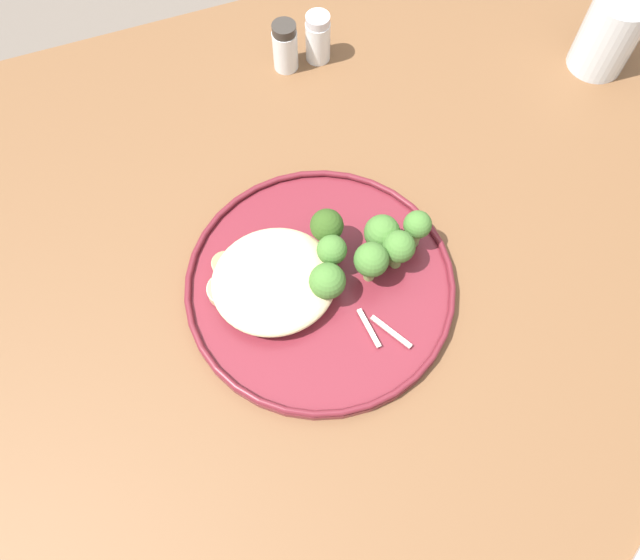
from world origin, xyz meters
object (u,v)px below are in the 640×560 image
(broccoli_floret_right_tilted, at_px, (417,226))
(broccoli_floret_left_leaning, at_px, (327,226))
(water_glass, at_px, (607,37))
(broccoli_floret_near_rim, at_px, (382,233))
(broccoli_floret_split_head, at_px, (399,248))
(seared_scallop_large_seared, at_px, (271,258))
(seared_scallop_tiny_bay, at_px, (225,265))
(pepper_shaker, at_px, (285,47))
(seared_scallop_on_noodles, at_px, (322,259))
(seared_scallop_right_edge, at_px, (224,290))
(broccoli_floret_small_sprig, at_px, (332,251))
(seared_scallop_tilted_round, at_px, (258,291))
(broccoli_floret_beside_noodles, at_px, (371,261))
(salt_shaker, at_px, (318,38))
(seared_scallop_rear_pale, at_px, (295,300))
(dinner_plate, at_px, (320,285))
(broccoli_floret_tall_stalk, at_px, (327,282))
(seared_scallop_left_edge, at_px, (278,278))

(broccoli_floret_right_tilted, distance_m, broccoli_floret_left_leaning, 0.10)
(broccoli_floret_right_tilted, height_order, water_glass, water_glass)
(broccoli_floret_near_rim, bearing_deg, broccoli_floret_split_head, 107.63)
(seared_scallop_large_seared, height_order, seared_scallop_tiny_bay, same)
(seared_scallop_tiny_bay, distance_m, broccoli_floret_split_head, 0.18)
(broccoli_floret_left_leaning, height_order, pepper_shaker, broccoli_floret_left_leaning)
(seared_scallop_tiny_bay, bearing_deg, seared_scallop_on_noodles, 164.35)
(seared_scallop_right_edge, bearing_deg, broccoli_floret_small_sprig, 176.31)
(seared_scallop_tilted_round, height_order, broccoli_floret_split_head, broccoli_floret_split_head)
(broccoli_floret_beside_noodles, relative_size, broccoli_floret_right_tilted, 1.07)
(broccoli_floret_near_rim, distance_m, salt_shaker, 0.30)
(seared_scallop_rear_pale, xyz_separation_m, seared_scallop_on_noodles, (-0.04, -0.04, 0.00))
(seared_scallop_on_noodles, bearing_deg, seared_scallop_tilted_round, 9.66)
(dinner_plate, bearing_deg, seared_scallop_rear_pale, 21.75)
(broccoli_floret_left_leaning, distance_m, water_glass, 0.45)
(seared_scallop_on_noodles, distance_m, broccoli_floret_left_leaning, 0.04)
(seared_scallop_tiny_bay, relative_size, broccoli_floret_beside_noodles, 0.47)
(dinner_plate, relative_size, water_glass, 2.90)
(seared_scallop_rear_pale, relative_size, broccoli_floret_right_tilted, 0.63)
(seared_scallop_large_seared, distance_m, broccoli_floret_left_leaning, 0.07)
(broccoli_floret_split_head, relative_size, pepper_shaker, 0.83)
(dinner_plate, xyz_separation_m, seared_scallop_large_seared, (0.04, -0.04, 0.01))
(broccoli_floret_right_tilted, bearing_deg, seared_scallop_large_seared, -10.69)
(seared_scallop_tilted_round, xyz_separation_m, broccoli_floret_split_head, (-0.15, 0.01, 0.02))
(seared_scallop_tiny_bay, distance_m, broccoli_floret_small_sprig, 0.12)
(seared_scallop_large_seared, relative_size, broccoli_floret_split_head, 0.56)
(salt_shaker, distance_m, pepper_shaker, 0.04)
(dinner_plate, bearing_deg, salt_shaker, -109.59)
(broccoli_floret_beside_noodles, distance_m, pepper_shaker, 0.33)
(seared_scallop_on_noodles, relative_size, broccoli_floret_near_rim, 0.65)
(water_glass, bearing_deg, broccoli_floret_near_rim, 23.56)
(broccoli_floret_beside_noodles, height_order, broccoli_floret_right_tilted, broccoli_floret_beside_noodles)
(dinner_plate, distance_m, seared_scallop_rear_pale, 0.04)
(seared_scallop_tilted_round, bearing_deg, broccoli_floret_tall_stalk, 160.71)
(broccoli_floret_split_head, bearing_deg, seared_scallop_tilted_round, -5.29)
(broccoli_floret_small_sprig, bearing_deg, pepper_shaker, -99.43)
(broccoli_floret_beside_noodles, distance_m, broccoli_floret_small_sprig, 0.04)
(dinner_plate, distance_m, broccoli_floret_right_tilted, 0.12)
(seared_scallop_large_seared, xyz_separation_m, broccoli_floret_small_sprig, (-0.06, 0.03, 0.02))
(seared_scallop_tiny_bay, height_order, seared_scallop_tilted_round, same)
(pepper_shaker, bearing_deg, broccoli_floret_beside_noodles, 87.19)
(seared_scallop_tilted_round, height_order, broccoli_floret_small_sprig, broccoli_floret_small_sprig)
(seared_scallop_large_seared, height_order, seared_scallop_tilted_round, same)
(seared_scallop_on_noodles, bearing_deg, seared_scallop_rear_pale, 39.44)
(seared_scallop_left_edge, distance_m, broccoli_floret_split_head, 0.13)
(seared_scallop_left_edge, relative_size, salt_shaker, 0.49)
(seared_scallop_tilted_round, relative_size, broccoli_floret_near_rim, 0.57)
(seared_scallop_tiny_bay, height_order, water_glass, water_glass)
(seared_scallop_large_seared, xyz_separation_m, broccoli_floret_near_rim, (-0.12, 0.02, 0.02))
(seared_scallop_large_seared, distance_m, pepper_shaker, 0.30)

